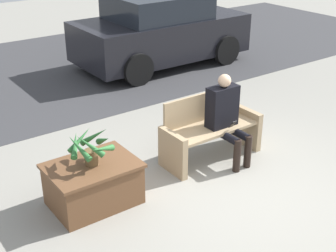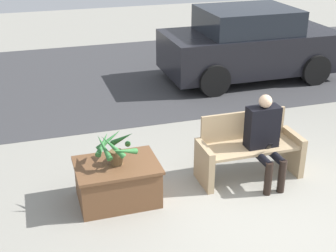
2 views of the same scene
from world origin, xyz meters
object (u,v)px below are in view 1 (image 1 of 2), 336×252
potted_plant (90,147)px  parked_car (160,31)px  bench (209,130)px  person_seated (226,114)px  planter_box (93,183)px

potted_plant → parked_car: parked_car is taller
bench → potted_plant: potted_plant is taller
potted_plant → person_seated: bearing=-2.5°
bench → potted_plant: size_ratio=2.66×
planter_box → bench: bearing=2.7°
person_seated → planter_box: 2.11m
bench → parked_car: 4.55m
bench → parked_car: size_ratio=0.38×
planter_box → parked_car: (3.92, 4.17, 0.50)m
potted_plant → planter_box: bearing=-11.1°
person_seated → parked_car: size_ratio=0.33×
potted_plant → parked_car: 5.73m
person_seated → planter_box: bearing=177.5°
bench → potted_plant: bearing=-177.3°
bench → person_seated: bearing=-52.8°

